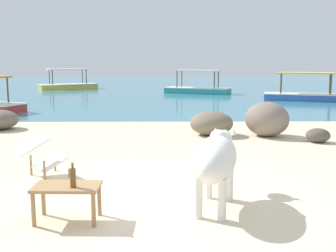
% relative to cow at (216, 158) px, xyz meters
% --- Properties ---
extents(sand_beach, '(18.00, 14.00, 0.04)m').
position_rel_cow_xyz_m(sand_beach, '(-0.80, 0.38, -0.66)').
color(sand_beach, beige).
rests_on(sand_beach, ground).
extents(water_surface, '(60.00, 36.00, 0.03)m').
position_rel_cow_xyz_m(water_surface, '(-0.80, 22.38, -0.68)').
color(water_surface, teal).
rests_on(water_surface, ground).
extents(cow, '(0.85, 1.75, 0.97)m').
position_rel_cow_xyz_m(cow, '(0.00, 0.00, 0.00)').
color(cow, silver).
rests_on(cow, sand_beach).
extents(low_bench_table, '(0.77, 0.46, 0.43)m').
position_rel_cow_xyz_m(low_bench_table, '(-1.78, -0.43, -0.28)').
color(low_bench_table, '#A37A4C').
rests_on(low_bench_table, sand_beach).
extents(bottle, '(0.07, 0.07, 0.30)m').
position_rel_cow_xyz_m(bottle, '(-1.69, -0.51, -0.09)').
color(bottle, brown).
rests_on(bottle, low_bench_table).
extents(deck_chair_far, '(0.93, 0.90, 0.68)m').
position_rel_cow_xyz_m(deck_chair_far, '(-2.61, 1.35, -0.26)').
color(deck_chair_far, '#A37A4C').
rests_on(deck_chair_far, sand_beach).
extents(shore_rock_medium, '(0.62, 0.55, 0.32)m').
position_rel_cow_xyz_m(shore_rock_medium, '(2.85, 4.17, -0.48)').
color(shore_rock_medium, brown).
rests_on(shore_rock_medium, sand_beach).
extents(shore_rock_small, '(1.43, 1.39, 0.84)m').
position_rel_cow_xyz_m(shore_rock_small, '(1.87, 4.96, -0.22)').
color(shore_rock_small, gray).
rests_on(shore_rock_small, sand_beach).
extents(shore_rock_flat, '(1.08, 1.01, 0.60)m').
position_rel_cow_xyz_m(shore_rock_flat, '(0.53, 5.13, -0.34)').
color(shore_rock_flat, '#756651').
rests_on(shore_rock_flat, sand_beach).
extents(boat_blue, '(3.85, 2.20, 1.29)m').
position_rel_cow_xyz_m(boat_blue, '(5.88, 14.09, -0.39)').
color(boat_blue, '#3866B7').
rests_on(boat_blue, water_surface).
extents(boat_teal, '(3.83, 2.50, 1.29)m').
position_rel_cow_xyz_m(boat_teal, '(1.25, 18.24, -0.39)').
color(boat_teal, teal).
rests_on(boat_teal, water_surface).
extents(boat_yellow, '(3.77, 2.79, 1.29)m').
position_rel_cow_xyz_m(boat_yellow, '(-6.74, 21.78, -0.39)').
color(boat_yellow, gold).
rests_on(boat_yellow, water_surface).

